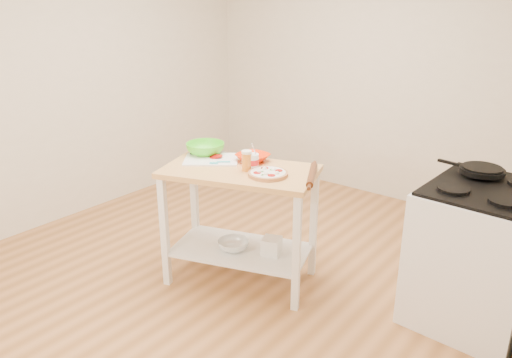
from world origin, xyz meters
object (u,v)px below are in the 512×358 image
object	(u,v)px
rolling_pin	(312,175)
green_bowl	(205,149)
prep_island	(240,202)
beer_pint	(247,161)
yogurt_tub	(252,162)
shelf_glass_bowl	(233,245)
cutting_board	(211,159)
skillet	(481,170)
knife	(203,153)
gas_stove	(478,254)
orange_bowl	(253,158)
pizza	(268,173)
spatula	(219,162)
shelf_bin	(271,246)

from	to	relation	value
rolling_pin	green_bowl	bearing A→B (deg)	-176.67
prep_island	beer_pint	size ratio (longest dim) A/B	8.38
beer_pint	yogurt_tub	bearing A→B (deg)	74.35
shelf_glass_bowl	cutting_board	bearing A→B (deg)	164.93
prep_island	skillet	bearing A→B (deg)	29.48
rolling_pin	knife	bearing A→B (deg)	-175.51
beer_pint	cutting_board	bearing A→B (deg)	176.42
gas_stove	yogurt_tub	size ratio (longest dim) A/B	5.48
orange_bowl	gas_stove	bearing A→B (deg)	14.48
orange_bowl	green_bowl	bearing A→B (deg)	-166.29
orange_bowl	shelf_glass_bowl	xyz separation A→B (m)	(0.00, -0.24, -0.63)
gas_stove	beer_pint	distance (m)	1.66
knife	green_bowl	xyz separation A→B (m)	(0.01, 0.02, 0.03)
yogurt_tub	rolling_pin	distance (m)	0.45
beer_pint	pizza	bearing A→B (deg)	3.17
spatula	green_bowl	distance (m)	0.27
skillet	gas_stove	bearing A→B (deg)	-52.62
knife	beer_pint	xyz separation A→B (m)	(0.50, -0.08, 0.06)
pizza	green_bowl	size ratio (longest dim) A/B	0.93
shelf_bin	spatula	bearing A→B (deg)	-168.05
pizza	green_bowl	xyz separation A→B (m)	(-0.68, 0.09, 0.03)
knife	orange_bowl	bearing A→B (deg)	-30.48
skillet	beer_pint	size ratio (longest dim) A/B	3.11
skillet	cutting_board	distance (m)	1.89
yogurt_tub	shelf_glass_bowl	xyz separation A→B (m)	(-0.11, -0.10, -0.66)
skillet	orange_bowl	size ratio (longest dim) A/B	1.94
prep_island	gas_stove	size ratio (longest dim) A/B	1.10
cutting_board	shelf_bin	xyz separation A→B (m)	(0.54, 0.05, -0.58)
gas_stove	beer_pint	bearing A→B (deg)	-155.25
cutting_board	spatula	xyz separation A→B (m)	(0.12, -0.04, 0.01)
prep_island	pizza	size ratio (longest dim) A/B	4.44
prep_island	rolling_pin	size ratio (longest dim) A/B	2.96
beer_pint	knife	bearing A→B (deg)	171.51
gas_stove	spatula	xyz separation A→B (m)	(-1.72, -0.62, 0.44)
pizza	beer_pint	xyz separation A→B (m)	(-0.18, -0.01, 0.06)
skillet	spatula	size ratio (longest dim) A/B	3.45
gas_stove	orange_bowl	size ratio (longest dim) A/B	4.74
green_bowl	yogurt_tub	world-z (taller)	yogurt_tub
pizza	knife	size ratio (longest dim) A/B	1.26
green_bowl	orange_bowl	bearing A→B (deg)	13.71
skillet	orange_bowl	xyz separation A→B (m)	(-1.46, -0.61, -0.05)
cutting_board	shelf_bin	world-z (taller)	cutting_board
cutting_board	orange_bowl	world-z (taller)	orange_bowl
orange_bowl	rolling_pin	xyz separation A→B (m)	(0.55, -0.04, -0.00)
yogurt_tub	skillet	bearing A→B (deg)	29.30
pizza	shelf_glass_bowl	size ratio (longest dim) A/B	1.17
rolling_pin	shelf_bin	world-z (taller)	rolling_pin
pizza	spatula	bearing A→B (deg)	-176.05
rolling_pin	shelf_glass_bowl	xyz separation A→B (m)	(-0.54, -0.20, -0.63)
orange_bowl	beer_pint	world-z (taller)	beer_pint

